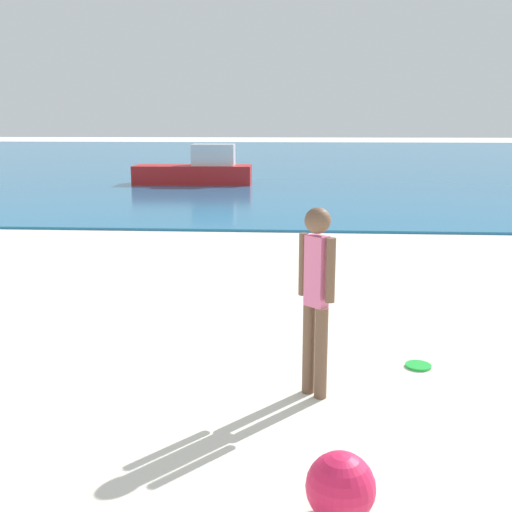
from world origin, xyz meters
TOP-DOWN VIEW (x-y plane):
  - water at (0.00, 45.93)m, footprint 160.00×60.00m
  - person_standing at (0.91, 7.72)m, footprint 0.31×0.29m
  - frisbee at (1.96, 8.42)m, footprint 0.26×0.26m
  - boat_near at (-3.08, 25.89)m, footprint 4.48×1.54m
  - beach_ball at (1.02, 5.97)m, footprint 0.43×0.43m

SIDE VIEW (x-z plane):
  - frisbee at x=1.96m, z-range 0.00..0.03m
  - water at x=0.00m, z-range 0.00..0.06m
  - beach_ball at x=1.02m, z-range 0.00..0.43m
  - boat_near at x=-3.08m, z-range -0.17..1.34m
  - person_standing at x=0.91m, z-range 0.12..1.81m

